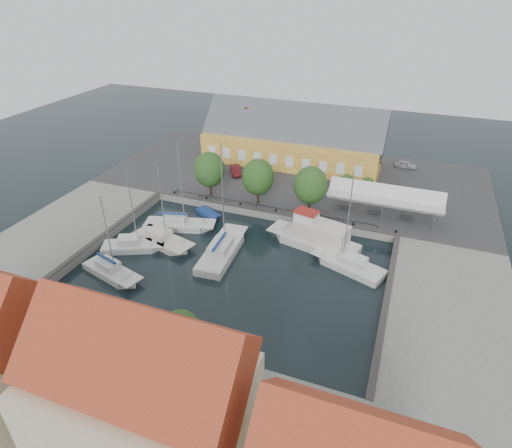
% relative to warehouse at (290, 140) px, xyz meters
% --- Properties ---
extents(ground, '(140.00, 140.00, 0.00)m').
position_rel_warehouse_xyz_m(ground, '(2.60, -28.36, -4.43)').
color(ground, black).
rests_on(ground, ground).
extents(north_quay, '(56.00, 26.00, 1.00)m').
position_rel_warehouse_xyz_m(north_quay, '(2.60, -5.36, -3.93)').
color(north_quay, '#2D2D30').
rests_on(north_quay, ground).
extents(west_quay, '(12.00, 24.00, 1.00)m').
position_rel_warehouse_xyz_m(west_quay, '(-19.40, -30.36, -3.93)').
color(west_quay, slate).
rests_on(west_quay, ground).
extents(east_quay, '(12.00, 24.00, 1.00)m').
position_rel_warehouse_xyz_m(east_quay, '(24.60, -30.36, -3.93)').
color(east_quay, slate).
rests_on(east_quay, ground).
extents(south_bank, '(56.00, 14.00, 1.00)m').
position_rel_warehouse_xyz_m(south_bank, '(2.60, -49.36, -3.93)').
color(south_bank, slate).
rests_on(south_bank, ground).
extents(quay_edge_fittings, '(56.00, 24.72, 0.40)m').
position_rel_warehouse_xyz_m(quay_edge_fittings, '(2.62, -23.61, -3.37)').
color(quay_edge_fittings, '#383533').
rests_on(quay_edge_fittings, north_quay).
extents(warehouse, '(28.56, 14.00, 9.55)m').
position_rel_warehouse_xyz_m(warehouse, '(0.00, 0.00, 0.00)').
color(warehouse, '#C2812F').
rests_on(warehouse, north_quay).
extents(tent_canopy, '(14.00, 4.00, 2.83)m').
position_rel_warehouse_xyz_m(tent_canopy, '(16.60, -13.86, -0.74)').
color(tent_canopy, silver).
rests_on(tent_canopy, north_quay).
extents(quay_trees, '(18.20, 4.20, 6.30)m').
position_rel_warehouse_xyz_m(quay_trees, '(0.60, -16.36, 0.45)').
color(quay_trees, black).
rests_on(quay_trees, north_quay).
extents(car_silver, '(3.62, 1.87, 1.18)m').
position_rel_warehouse_xyz_m(car_silver, '(18.24, 3.39, -2.84)').
color(car_silver, '#B6B7BE').
rests_on(car_silver, north_quay).
extents(car_red, '(3.06, 3.98, 1.26)m').
position_rel_warehouse_xyz_m(car_red, '(-6.06, -8.34, -2.80)').
color(car_red, '#581418').
rests_on(car_red, north_quay).
extents(center_sailboat, '(3.66, 10.27, 13.66)m').
position_rel_warehouse_xyz_m(center_sailboat, '(0.51, -27.80, -4.07)').
color(center_sailboat, silver).
rests_on(center_sailboat, ground).
extents(trawler, '(11.43, 5.58, 5.00)m').
position_rel_warehouse_xyz_m(trawler, '(10.09, -22.29, -3.41)').
color(trawler, silver).
rests_on(trawler, ground).
extents(east_boat_a, '(8.56, 5.38, 11.65)m').
position_rel_warehouse_xyz_m(east_boat_a, '(14.55, -25.29, -4.17)').
color(east_boat_a, silver).
rests_on(east_boat_a, ground).
extents(west_boat_a, '(9.21, 4.86, 11.82)m').
position_rel_warehouse_xyz_m(west_boat_a, '(-7.21, -24.22, -4.16)').
color(west_boat_a, silver).
rests_on(west_boat_a, ground).
extents(west_boat_b, '(8.50, 4.84, 11.16)m').
position_rel_warehouse_xyz_m(west_boat_b, '(-7.18, -28.04, -4.17)').
color(west_boat_b, beige).
rests_on(west_boat_b, ground).
extents(west_boat_c, '(7.44, 5.06, 9.93)m').
position_rel_warehouse_xyz_m(west_boat_c, '(-9.72, -30.45, -4.17)').
color(west_boat_c, silver).
rests_on(west_boat_c, ground).
extents(west_boat_d, '(7.78, 4.20, 10.23)m').
position_rel_warehouse_xyz_m(west_boat_d, '(-8.84, -35.43, -4.16)').
color(west_boat_d, silver).
rests_on(west_boat_d, ground).
extents(launch_sw, '(5.00, 2.43, 0.98)m').
position_rel_warehouse_xyz_m(launch_sw, '(-11.04, -40.38, -4.34)').
color(launch_sw, silver).
rests_on(launch_sw, ground).
extents(launch_nw, '(4.10, 3.19, 0.88)m').
position_rel_warehouse_xyz_m(launch_nw, '(-5.14, -19.92, -4.34)').
color(launch_nw, navy).
rests_on(launch_nw, ground).
extents(townhouses, '(36.30, 8.50, 12.00)m').
position_rel_warehouse_xyz_m(townhouses, '(4.52, -51.60, 1.40)').
color(townhouses, beige).
rests_on(townhouses, south_bank).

